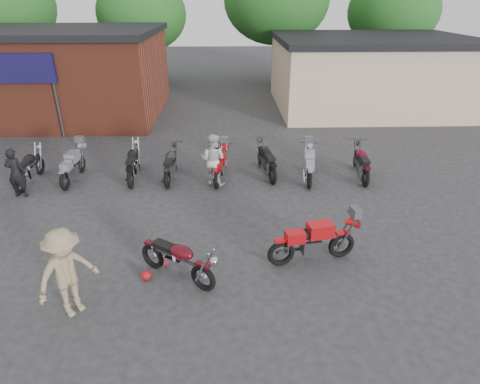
{
  "coord_description": "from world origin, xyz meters",
  "views": [
    {
      "loc": [
        0.61,
        -7.49,
        5.73
      ],
      "look_at": [
        0.93,
        2.29,
        0.9
      ],
      "focal_mm": 30.0,
      "sensor_mm": 36.0,
      "label": 1
    }
  ],
  "objects_px": {
    "person_dark": "(16,173)",
    "person_light": "(213,160)",
    "row_bike_1": "(72,164)",
    "row_bike_2": "(133,161)",
    "helmet": "(146,275)",
    "row_bike_0": "(29,166)",
    "row_bike_7": "(362,161)",
    "row_bike_5": "(267,158)",
    "sportbike": "(314,239)",
    "person_tan": "(67,273)",
    "row_bike_3": "(171,163)",
    "row_bike_4": "(220,164)",
    "row_bike_6": "(309,164)",
    "vintage_motorcycle": "(178,257)"
  },
  "relations": [
    {
      "from": "sportbike",
      "to": "row_bike_7",
      "type": "xyz_separation_m",
      "value": [
        2.61,
        4.83,
        -0.01
      ]
    },
    {
      "from": "person_dark",
      "to": "row_bike_7",
      "type": "xyz_separation_m",
      "value": [
        11.15,
        1.11,
        -0.2
      ]
    },
    {
      "from": "sportbike",
      "to": "row_bike_0",
      "type": "height_order",
      "value": "sportbike"
    },
    {
      "from": "row_bike_2",
      "to": "row_bike_5",
      "type": "relative_size",
      "value": 0.99
    },
    {
      "from": "person_tan",
      "to": "row_bike_3",
      "type": "xyz_separation_m",
      "value": [
        1.15,
        6.48,
        -0.36
      ]
    },
    {
      "from": "sportbike",
      "to": "row_bike_1",
      "type": "distance_m",
      "value": 8.74
    },
    {
      "from": "row_bike_3",
      "to": "row_bike_5",
      "type": "distance_m",
      "value": 3.32
    },
    {
      "from": "vintage_motorcycle",
      "to": "row_bike_0",
      "type": "xyz_separation_m",
      "value": [
        -5.52,
        5.34,
        0.01
      ]
    },
    {
      "from": "sportbike",
      "to": "row_bike_2",
      "type": "height_order",
      "value": "row_bike_2"
    },
    {
      "from": "person_light",
      "to": "row_bike_4",
      "type": "relative_size",
      "value": 0.89
    },
    {
      "from": "row_bike_3",
      "to": "row_bike_0",
      "type": "bearing_deg",
      "value": 94.46
    },
    {
      "from": "person_dark",
      "to": "person_tan",
      "type": "relative_size",
      "value": 0.84
    },
    {
      "from": "person_dark",
      "to": "person_light",
      "type": "bearing_deg",
      "value": -171.1
    },
    {
      "from": "row_bike_0",
      "to": "row_bike_3",
      "type": "relative_size",
      "value": 1.02
    },
    {
      "from": "row_bike_3",
      "to": "sportbike",
      "type": "bearing_deg",
      "value": -139.11
    },
    {
      "from": "row_bike_1",
      "to": "row_bike_5",
      "type": "bearing_deg",
      "value": -85.85
    },
    {
      "from": "row_bike_0",
      "to": "row_bike_7",
      "type": "distance_m",
      "value": 11.25
    },
    {
      "from": "row_bike_0",
      "to": "row_bike_2",
      "type": "distance_m",
      "value": 3.41
    },
    {
      "from": "row_bike_4",
      "to": "sportbike",
      "type": "bearing_deg",
      "value": -146.15
    },
    {
      "from": "person_dark",
      "to": "row_bike_3",
      "type": "bearing_deg",
      "value": -163.18
    },
    {
      "from": "sportbike",
      "to": "person_light",
      "type": "height_order",
      "value": "person_light"
    },
    {
      "from": "row_bike_4",
      "to": "row_bike_7",
      "type": "height_order",
      "value": "row_bike_7"
    },
    {
      "from": "person_light",
      "to": "row_bike_6",
      "type": "distance_m",
      "value": 3.27
    },
    {
      "from": "row_bike_1",
      "to": "row_bike_2",
      "type": "relative_size",
      "value": 0.94
    },
    {
      "from": "person_dark",
      "to": "row_bike_0",
      "type": "relative_size",
      "value": 0.78
    },
    {
      "from": "helmet",
      "to": "row_bike_3",
      "type": "relative_size",
      "value": 0.11
    },
    {
      "from": "person_tan",
      "to": "row_bike_2",
      "type": "height_order",
      "value": "person_tan"
    },
    {
      "from": "person_tan",
      "to": "row_bike_2",
      "type": "bearing_deg",
      "value": 41.9
    },
    {
      "from": "helmet",
      "to": "row_bike_5",
      "type": "relative_size",
      "value": 0.11
    },
    {
      "from": "vintage_motorcycle",
      "to": "row_bike_3",
      "type": "height_order",
      "value": "row_bike_3"
    },
    {
      "from": "row_bike_1",
      "to": "row_bike_3",
      "type": "bearing_deg",
      "value": -87.35
    },
    {
      "from": "sportbike",
      "to": "row_bike_1",
      "type": "bearing_deg",
      "value": 134.88
    },
    {
      "from": "person_light",
      "to": "row_bike_1",
      "type": "distance_m",
      "value": 4.79
    },
    {
      "from": "person_dark",
      "to": "person_tan",
      "type": "distance_m",
      "value": 6.29
    },
    {
      "from": "person_tan",
      "to": "helmet",
      "type": "bearing_deg",
      "value": -11.43
    },
    {
      "from": "person_dark",
      "to": "row_bike_4",
      "type": "height_order",
      "value": "person_dark"
    },
    {
      "from": "row_bike_4",
      "to": "row_bike_5",
      "type": "relative_size",
      "value": 0.91
    },
    {
      "from": "person_dark",
      "to": "row_bike_0",
      "type": "xyz_separation_m",
      "value": [
        -0.1,
        1.03,
        -0.2
      ]
    },
    {
      "from": "helmet",
      "to": "row_bike_4",
      "type": "xyz_separation_m",
      "value": [
        1.61,
        5.39,
        0.46
      ]
    },
    {
      "from": "row_bike_0",
      "to": "row_bike_1",
      "type": "relative_size",
      "value": 1.02
    },
    {
      "from": "person_tan",
      "to": "row_bike_6",
      "type": "xyz_separation_m",
      "value": [
        5.87,
        6.26,
        -0.38
      ]
    },
    {
      "from": "row_bike_3",
      "to": "row_bike_4",
      "type": "relative_size",
      "value": 1.03
    },
    {
      "from": "sportbike",
      "to": "person_light",
      "type": "bearing_deg",
      "value": 108.0
    },
    {
      "from": "row_bike_5",
      "to": "row_bike_1",
      "type": "bearing_deg",
      "value": 82.59
    },
    {
      "from": "helmet",
      "to": "person_dark",
      "type": "bearing_deg",
      "value": 137.5
    },
    {
      "from": "row_bike_6",
      "to": "row_bike_1",
      "type": "bearing_deg",
      "value": 96.74
    },
    {
      "from": "helmet",
      "to": "row_bike_0",
      "type": "distance_m",
      "value": 7.18
    },
    {
      "from": "sportbike",
      "to": "row_bike_4",
      "type": "relative_size",
      "value": 1.07
    },
    {
      "from": "row_bike_3",
      "to": "row_bike_4",
      "type": "xyz_separation_m",
      "value": [
        1.7,
        -0.12,
        -0.02
      ]
    },
    {
      "from": "row_bike_0",
      "to": "person_tan",
      "type": "bearing_deg",
      "value": -150.59
    }
  ]
}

